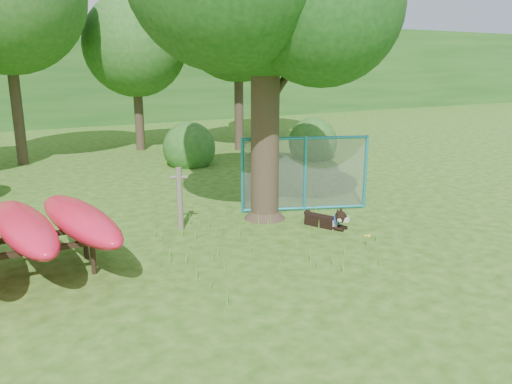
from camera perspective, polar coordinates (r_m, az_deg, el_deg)
ground at (r=8.86m, az=2.75°, el=-8.12°), size 80.00×80.00×0.00m
wooden_post at (r=10.51m, az=-8.71°, el=-0.58°), size 0.36×0.20×1.33m
husky_dog at (r=10.77m, az=8.21°, el=-3.15°), size 0.60×1.05×0.49m
fence_section at (r=11.79m, az=5.62°, el=2.08°), size 2.85×1.20×2.96m
wildflower_clump at (r=9.79m, az=12.63°, el=-5.00°), size 0.11×0.12×0.24m
bg_tree_c at (r=20.77m, az=-13.66°, el=15.97°), size 4.00×4.00×6.12m
bg_tree_d at (r=20.29m, az=-2.05°, el=19.16°), size 4.80×4.80×7.50m
bg_tree_e at (r=24.37m, az=1.08°, el=18.71°), size 4.60×4.60×7.55m
shrub_right at (r=18.77m, az=6.45°, el=3.88°), size 1.80×1.80×1.80m
shrub_mid at (r=17.47m, az=-7.58°, el=3.06°), size 1.80×1.80×1.80m
wooded_hillside at (r=35.17m, az=-23.07°, el=12.63°), size 80.00×12.00×6.00m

